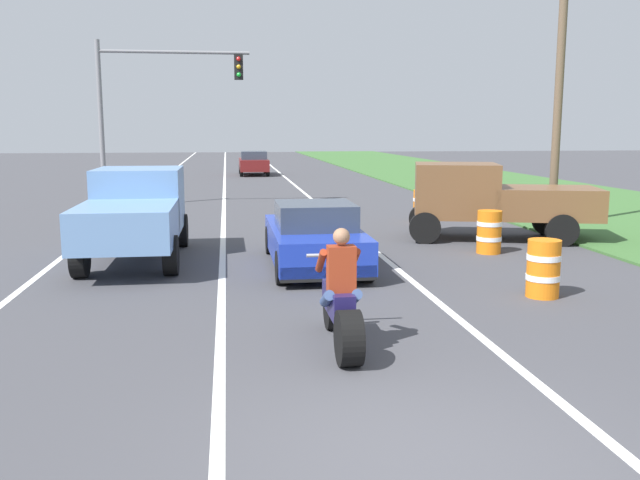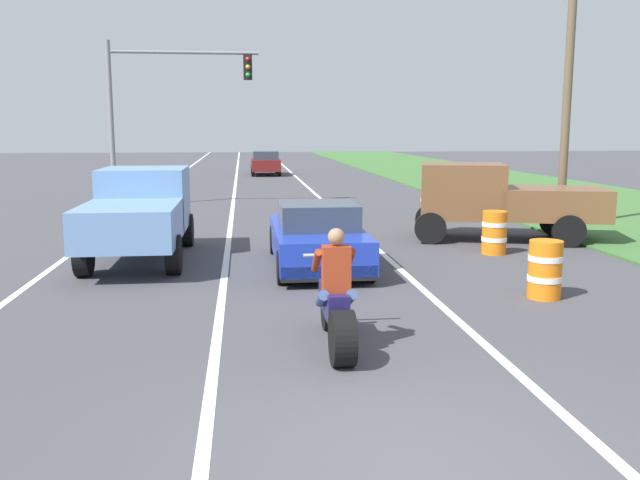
% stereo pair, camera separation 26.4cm
% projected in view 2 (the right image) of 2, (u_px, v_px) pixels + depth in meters
% --- Properties ---
extents(ground_plane, '(160.00, 160.00, 0.00)m').
position_uv_depth(ground_plane, '(410.00, 463.00, 5.87)').
color(ground_plane, '#424247').
extents(lane_stripe_left_solid, '(0.14, 120.00, 0.01)m').
position_uv_depth(lane_stripe_left_solid, '(134.00, 208.00, 24.88)').
color(lane_stripe_left_solid, white).
rests_on(lane_stripe_left_solid, ground).
extents(lane_stripe_right_solid, '(0.14, 120.00, 0.01)m').
position_uv_depth(lane_stripe_right_solid, '(328.00, 205.00, 25.68)').
color(lane_stripe_right_solid, white).
rests_on(lane_stripe_right_solid, ground).
extents(lane_stripe_centre_dashed, '(0.14, 120.00, 0.01)m').
position_uv_depth(lane_stripe_centre_dashed, '(233.00, 206.00, 25.28)').
color(lane_stripe_centre_dashed, white).
rests_on(lane_stripe_centre_dashed, ground).
extents(grass_verge_right, '(10.00, 120.00, 0.06)m').
position_uv_depth(grass_verge_right, '(581.00, 201.00, 26.81)').
color(grass_verge_right, '#3D6B33').
rests_on(grass_verge_right, ground).
extents(motorcycle_with_rider, '(0.70, 2.21, 1.62)m').
position_uv_depth(motorcycle_with_rider, '(336.00, 306.00, 8.79)').
color(motorcycle_with_rider, black).
rests_on(motorcycle_with_rider, ground).
extents(sports_car_blue, '(1.84, 4.30, 1.37)m').
position_uv_depth(sports_car_blue, '(317.00, 237.00, 14.14)').
color(sports_car_blue, '#1E38B2').
rests_on(sports_car_blue, ground).
extents(pickup_truck_left_lane_light_blue, '(2.02, 4.80, 1.98)m').
position_uv_depth(pickup_truck_left_lane_light_blue, '(140.00, 210.00, 14.81)').
color(pickup_truck_left_lane_light_blue, '#6B93C6').
rests_on(pickup_truck_left_lane_light_blue, ground).
extents(pickup_truck_right_shoulder_brown, '(5.14, 3.14, 1.98)m').
position_uv_depth(pickup_truck_right_shoulder_brown, '(498.00, 198.00, 17.54)').
color(pickup_truck_right_shoulder_brown, brown).
rests_on(pickup_truck_right_shoulder_brown, ground).
extents(traffic_light_mast_near, '(5.46, 0.34, 6.00)m').
position_uv_depth(traffic_light_mast_near, '(159.00, 96.00, 24.58)').
color(traffic_light_mast_near, gray).
rests_on(traffic_light_mast_near, ground).
extents(utility_pole_roadside, '(0.24, 0.24, 7.77)m').
position_uv_depth(utility_pole_roadside, '(567.00, 93.00, 19.10)').
color(utility_pole_roadside, brown).
rests_on(utility_pole_roadside, ground).
extents(construction_barrel_nearest, '(0.58, 0.58, 1.00)m').
position_uv_depth(construction_barrel_nearest, '(545.00, 269.00, 11.53)').
color(construction_barrel_nearest, orange).
rests_on(construction_barrel_nearest, ground).
extents(construction_barrel_mid, '(0.58, 0.58, 1.00)m').
position_uv_depth(construction_barrel_mid, '(494.00, 232.00, 15.64)').
color(construction_barrel_mid, orange).
rests_on(construction_barrel_mid, ground).
extents(construction_barrel_far, '(0.58, 0.58, 1.00)m').
position_uv_depth(construction_barrel_far, '(430.00, 206.00, 20.98)').
color(construction_barrel_far, orange).
rests_on(construction_barrel_far, ground).
extents(distant_car_far_ahead, '(1.80, 4.00, 1.50)m').
position_uv_depth(distant_car_far_ahead, '(265.00, 163.00, 42.48)').
color(distant_car_far_ahead, maroon).
rests_on(distant_car_far_ahead, ground).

